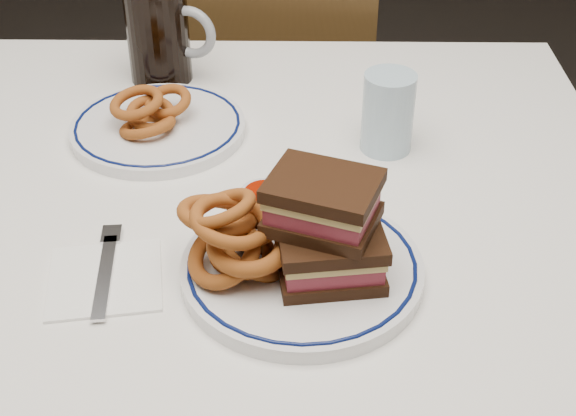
{
  "coord_description": "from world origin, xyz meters",
  "views": [
    {
      "loc": [
        0.18,
        -0.92,
        1.35
      ],
      "look_at": [
        0.17,
        -0.18,
        0.82
      ],
      "focal_mm": 50.0,
      "sensor_mm": 36.0,
      "label": 1
    }
  ],
  "objects_px": {
    "reuben_sandwich": "(327,229)",
    "far_plate": "(158,127)",
    "chair_far": "(270,74)",
    "main_plate": "(302,268)",
    "beer_mug": "(160,29)"
  },
  "relations": [
    {
      "from": "chair_far",
      "to": "main_plate",
      "type": "height_order",
      "value": "chair_far"
    },
    {
      "from": "beer_mug",
      "to": "far_plate",
      "type": "relative_size",
      "value": 0.67
    },
    {
      "from": "chair_far",
      "to": "far_plate",
      "type": "height_order",
      "value": "chair_far"
    },
    {
      "from": "chair_far",
      "to": "far_plate",
      "type": "relative_size",
      "value": 3.94
    },
    {
      "from": "main_plate",
      "to": "beer_mug",
      "type": "height_order",
      "value": "beer_mug"
    },
    {
      "from": "chair_far",
      "to": "reuben_sandwich",
      "type": "xyz_separation_m",
      "value": [
        0.1,
        -0.94,
        0.28
      ]
    },
    {
      "from": "main_plate",
      "to": "beer_mug",
      "type": "bearing_deg",
      "value": 114.6
    },
    {
      "from": "chair_far",
      "to": "reuben_sandwich",
      "type": "distance_m",
      "value": 0.98
    },
    {
      "from": "main_plate",
      "to": "reuben_sandwich",
      "type": "xyz_separation_m",
      "value": [
        0.03,
        -0.01,
        0.07
      ]
    },
    {
      "from": "reuben_sandwich",
      "to": "far_plate",
      "type": "height_order",
      "value": "reuben_sandwich"
    },
    {
      "from": "reuben_sandwich",
      "to": "beer_mug",
      "type": "bearing_deg",
      "value": 116.48
    },
    {
      "from": "reuben_sandwich",
      "to": "beer_mug",
      "type": "relative_size",
      "value": 0.83
    },
    {
      "from": "beer_mug",
      "to": "reuben_sandwich",
      "type": "bearing_deg",
      "value": -63.52
    },
    {
      "from": "far_plate",
      "to": "chair_far",
      "type": "bearing_deg",
      "value": 76.81
    },
    {
      "from": "main_plate",
      "to": "reuben_sandwich",
      "type": "distance_m",
      "value": 0.07
    }
  ]
}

